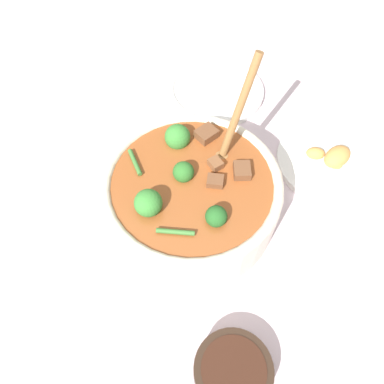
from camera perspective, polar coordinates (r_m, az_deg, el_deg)
The scene contains 5 objects.
ground_plane at distance 0.64m, azimuth -0.00°, elevation -3.01°, with size 4.00×4.00×0.00m, color silver.
stew_bowl at distance 0.59m, azimuth -0.01°, elevation -0.32°, with size 0.28×0.28×0.25m.
condiment_bowl at distance 0.54m, azimuth 6.26°, elevation -25.45°, with size 0.10×0.10×0.03m.
empty_plate at distance 0.82m, azimuth 3.61°, elevation 15.28°, with size 0.20×0.20×0.02m.
food_plate at distance 0.73m, azimuth 20.41°, elevation 4.49°, with size 0.20×0.20×0.05m.
Camera 1 is at (-0.08, 0.31, 0.55)m, focal length 35.00 mm.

